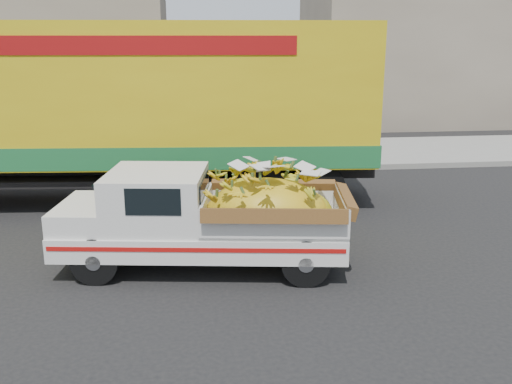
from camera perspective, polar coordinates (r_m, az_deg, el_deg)
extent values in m
plane|color=black|center=(9.53, -17.40, -7.00)|extent=(100.00, 100.00, 0.00)
cube|color=gray|center=(15.30, -13.41, 1.87)|extent=(60.00, 0.25, 0.15)
cube|color=gray|center=(17.34, -12.66, 3.44)|extent=(60.00, 4.00, 0.14)
cube|color=gray|center=(26.74, 20.93, 13.16)|extent=(14.00, 6.00, 6.00)
cylinder|color=black|center=(8.66, -15.81, -6.63)|extent=(0.73, 0.30, 0.70)
cylinder|color=black|center=(9.88, -13.56, -3.75)|extent=(0.73, 0.30, 0.70)
cylinder|color=black|center=(8.30, 4.99, -7.05)|extent=(0.73, 0.30, 0.70)
cylinder|color=black|center=(9.57, 4.50, -3.98)|extent=(0.73, 0.30, 0.70)
cube|color=silver|center=(8.92, -5.44, -4.34)|extent=(4.54, 2.17, 0.36)
cube|color=#A50F0C|center=(8.16, -6.09, -5.80)|extent=(4.23, 0.61, 0.06)
cube|color=silver|center=(9.44, -18.49, -4.60)|extent=(0.31, 1.54, 0.13)
cube|color=silver|center=(9.19, -16.63, -2.05)|extent=(0.99, 1.58, 0.33)
cube|color=silver|center=(8.84, -9.87, -0.61)|extent=(1.64, 1.70, 0.83)
cube|color=black|center=(8.07, -10.29, -1.01)|extent=(0.78, 0.12, 0.39)
cube|color=silver|center=(8.73, 1.77, -1.83)|extent=(2.33, 1.86, 0.47)
ellipsoid|color=orange|center=(8.76, 1.15, -2.44)|extent=(2.09, 1.52, 1.19)
cylinder|color=black|center=(11.67, 6.16, 0.51)|extent=(1.12, 0.40, 1.10)
cylinder|color=black|center=(13.59, 4.94, 2.64)|extent=(1.12, 0.40, 1.10)
cylinder|color=black|center=(11.55, 0.26, 0.45)|extent=(1.12, 0.40, 1.10)
cylinder|color=black|center=(13.49, -0.13, 2.61)|extent=(1.12, 0.40, 1.10)
cube|color=black|center=(12.81, -15.80, 2.40)|extent=(12.04, 1.91, 0.36)
cube|color=gold|center=(12.57, -16.33, 9.53)|extent=(11.92, 3.39, 2.84)
cube|color=#1C6230|center=(12.73, -15.94, 4.29)|extent=(11.98, 3.41, 0.45)
cube|color=maroon|center=(11.30, -18.23, 13.76)|extent=(8.38, 0.66, 0.35)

